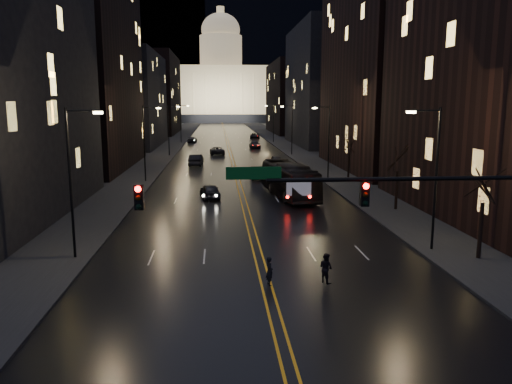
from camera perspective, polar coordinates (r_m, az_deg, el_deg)
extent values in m
plane|color=black|center=(21.64, 2.48, -15.11)|extent=(900.00, 900.00, 0.00)
cube|color=black|center=(149.74, -3.51, 6.51)|extent=(20.00, 320.00, 0.02)
cube|color=black|center=(150.17, -8.89, 6.45)|extent=(8.00, 320.00, 0.16)
cube|color=black|center=(150.61, 1.86, 6.57)|extent=(8.00, 320.00, 0.16)
cube|color=orange|center=(149.74, -3.51, 6.52)|extent=(0.62, 320.00, 0.01)
cube|color=black|center=(75.91, -19.10, 13.14)|extent=(12.00, 30.00, 28.00)
cube|color=black|center=(112.98, -14.11, 10.16)|extent=(12.00, 34.00, 20.00)
cube|color=black|center=(160.55, -11.27, 10.86)|extent=(12.00, 40.00, 24.00)
cube|color=black|center=(45.95, 26.91, 12.49)|extent=(12.00, 26.00, 24.00)
cube|color=black|center=(73.93, 14.77, 17.35)|extent=(12.00, 30.00, 38.00)
cube|color=black|center=(113.94, 7.61, 11.88)|extent=(12.00, 34.00, 26.00)
cube|color=black|center=(161.16, 4.01, 10.67)|extent=(12.00, 40.00, 22.00)
cube|color=black|center=(405.54, 1.71, 17.95)|extent=(520.00, 60.00, 130.00)
cube|color=black|center=(269.55, -3.95, 8.49)|extent=(90.00, 50.00, 4.00)
cube|color=#F2D38C|center=(269.54, -3.98, 11.47)|extent=(80.00, 36.00, 24.00)
cylinder|color=#D2B887|center=(270.78, -4.04, 15.70)|extent=(22.00, 22.00, 16.00)
ellipsoid|color=#D2B887|center=(272.09, -4.07, 18.01)|extent=(20.00, 20.00, 17.00)
cylinder|color=#F2D38C|center=(273.40, -4.09, 19.77)|extent=(4.00, 4.00, 6.00)
cylinder|color=black|center=(21.20, 17.54, 1.45)|extent=(12.00, 0.18, 0.18)
cube|color=black|center=(20.01, -13.23, -0.58)|extent=(0.35, 0.30, 1.00)
cube|color=black|center=(20.63, 12.30, -0.22)|extent=(0.35, 0.30, 1.00)
sphere|color=#FF0705|center=(19.78, -13.35, 0.33)|extent=(0.24, 0.24, 0.24)
sphere|color=#FF0705|center=(20.41, 12.48, 0.66)|extent=(0.24, 0.24, 0.24)
cube|color=#053F14|center=(19.68, -0.27, 2.17)|extent=(2.20, 0.06, 0.50)
cylinder|color=black|center=(32.69, 19.86, 1.19)|extent=(0.16, 0.16, 9.00)
cylinder|color=black|center=(31.99, 18.83, 8.81)|extent=(1.80, 0.10, 0.10)
cube|color=#FFE499|center=(31.65, 17.31, 8.70)|extent=(0.50, 0.25, 0.15)
cylinder|color=black|center=(31.03, -20.44, 0.70)|extent=(0.16, 0.16, 9.00)
cylinder|color=black|center=(30.43, -19.29, 8.75)|extent=(1.80, 0.10, 0.10)
cube|color=#FFE499|center=(30.22, -17.61, 8.64)|extent=(0.50, 0.25, 0.15)
cylinder|color=black|center=(61.11, 8.31, 5.54)|extent=(0.16, 0.16, 9.00)
cylinder|color=black|center=(60.74, 7.57, 9.59)|extent=(1.80, 0.10, 0.10)
cube|color=#FFE499|center=(60.57, 6.73, 9.51)|extent=(0.50, 0.25, 0.15)
cylinder|color=black|center=(60.24, -12.66, 5.33)|extent=(0.16, 0.16, 9.00)
cylinder|color=black|center=(59.94, -11.95, 9.46)|extent=(1.80, 0.10, 0.10)
cube|color=#FFE499|center=(59.83, -11.08, 9.39)|extent=(0.50, 0.25, 0.15)
cylinder|color=black|center=(90.56, 4.14, 7.05)|extent=(0.16, 0.16, 9.00)
cylinder|color=black|center=(90.31, 3.60, 9.78)|extent=(1.80, 0.10, 0.10)
cube|color=#FFE499|center=(90.19, 3.02, 9.72)|extent=(0.50, 0.25, 0.15)
cylinder|color=black|center=(89.97, -9.96, 6.91)|extent=(0.16, 0.16, 9.00)
cylinder|color=black|center=(89.77, -9.47, 9.66)|extent=(1.80, 0.10, 0.10)
cube|color=#FFE499|center=(89.70, -8.88, 9.61)|extent=(0.50, 0.25, 0.15)
cylinder|color=black|center=(120.28, 2.01, 7.80)|extent=(0.16, 0.16, 9.00)
cylinder|color=black|center=(120.09, 1.59, 9.86)|extent=(1.80, 0.10, 0.10)
cube|color=#FFE499|center=(120.00, 1.15, 9.81)|extent=(0.50, 0.25, 0.15)
cylinder|color=black|center=(119.84, -8.60, 7.69)|extent=(0.16, 0.16, 9.00)
cylinder|color=black|center=(119.69, -8.22, 9.76)|extent=(1.80, 0.10, 0.10)
cube|color=#FFE499|center=(119.63, -7.78, 9.72)|extent=(0.50, 0.25, 0.15)
cylinder|color=black|center=(32.34, 24.26, -4.17)|extent=(0.24, 0.24, 3.50)
cylinder|color=black|center=(44.84, 15.75, 0.11)|extent=(0.24, 0.24, 3.50)
cylinder|color=black|center=(59.94, 10.53, 2.74)|extent=(0.24, 0.24, 3.50)
imported|color=black|center=(49.91, 3.81, 1.38)|extent=(4.46, 12.42, 3.38)
imported|color=black|center=(49.08, -5.28, 0.09)|extent=(2.32, 4.55, 1.48)
imported|color=black|center=(75.79, -6.87, 3.66)|extent=(2.13, 5.33, 1.72)
imported|color=black|center=(91.87, -4.47, 4.73)|extent=(2.83, 5.45, 1.47)
imported|color=black|center=(121.47, -7.32, 5.95)|extent=(2.31, 4.93, 1.39)
imported|color=black|center=(61.82, 0.18, 2.21)|extent=(1.64, 4.65, 1.53)
imported|color=black|center=(76.17, 2.36, 3.66)|extent=(1.81, 4.30, 1.45)
imported|color=black|center=(104.68, -0.14, 5.41)|extent=(2.27, 5.11, 1.46)
imported|color=black|center=(134.36, -0.13, 6.45)|extent=(2.97, 5.62, 1.51)
imported|color=black|center=(25.80, 1.55, -9.03)|extent=(0.50, 0.63, 1.52)
imported|color=black|center=(26.43, 8.00, -8.59)|extent=(0.78, 0.88, 1.59)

